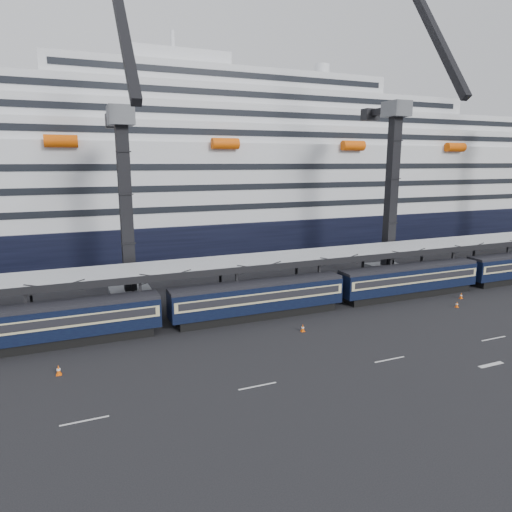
% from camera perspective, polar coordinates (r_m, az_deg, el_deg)
% --- Properties ---
extents(ground, '(260.00, 260.00, 0.00)m').
position_cam_1_polar(ground, '(44.73, 15.14, -10.01)').
color(ground, black).
rests_on(ground, ground).
extents(lane_markings, '(111.00, 4.27, 0.02)m').
position_cam_1_polar(lane_markings, '(46.67, 27.25, -10.01)').
color(lane_markings, beige).
rests_on(lane_markings, ground).
extents(train, '(133.05, 3.00, 4.05)m').
position_cam_1_polar(train, '(49.65, 3.90, -4.75)').
color(train, black).
rests_on(train, ground).
extents(canopy, '(130.00, 6.25, 5.53)m').
position_cam_1_polar(canopy, '(54.45, 6.46, -0.01)').
color(canopy, '#9A9EA2').
rests_on(canopy, ground).
extents(cruise_ship, '(214.09, 28.84, 34.00)m').
position_cam_1_polar(cruise_ship, '(82.50, -5.04, 8.96)').
color(cruise_ship, black).
rests_on(cruise_ship, ground).
extents(crane_dark_near, '(4.50, 17.75, 35.08)m').
position_cam_1_polar(crane_dark_near, '(51.68, -15.94, 6.48)').
color(crane_dark_near, '#4E5156').
rests_on(crane_dark_near, ground).
extents(crane_dark_mid, '(4.50, 18.24, 39.64)m').
position_cam_1_polar(crane_dark_mid, '(64.84, 16.86, 8.67)').
color(crane_dark_mid, '#4E5156').
rests_on(crane_dark_mid, ground).
extents(traffic_cone_c, '(0.42, 0.42, 0.85)m').
position_cam_1_polar(traffic_cone_c, '(39.52, -23.45, -12.93)').
color(traffic_cone_c, '#E75407').
rests_on(traffic_cone_c, ground).
extents(traffic_cone_d, '(0.38, 0.38, 0.77)m').
position_cam_1_polar(traffic_cone_d, '(45.16, 5.87, -8.92)').
color(traffic_cone_d, '#E75407').
rests_on(traffic_cone_d, ground).
extents(traffic_cone_e, '(0.36, 0.36, 0.71)m').
position_cam_1_polar(traffic_cone_e, '(56.87, 23.83, -5.54)').
color(traffic_cone_e, '#E75407').
rests_on(traffic_cone_e, ground).
extents(traffic_cone_f, '(0.37, 0.37, 0.74)m').
position_cam_1_polar(traffic_cone_f, '(60.63, 24.26, -4.54)').
color(traffic_cone_f, '#E75407').
rests_on(traffic_cone_f, ground).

